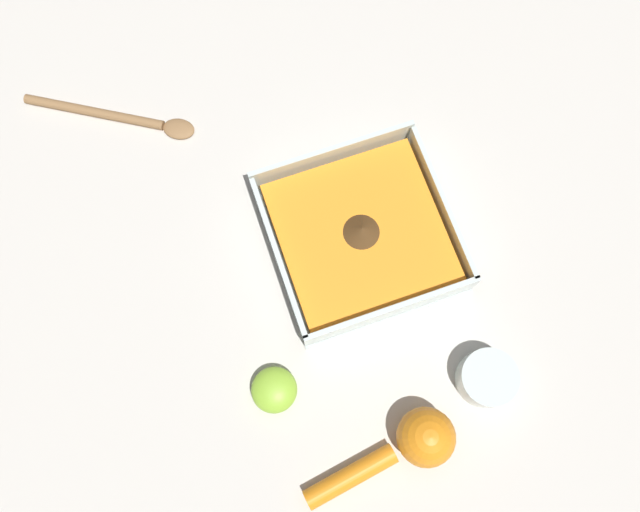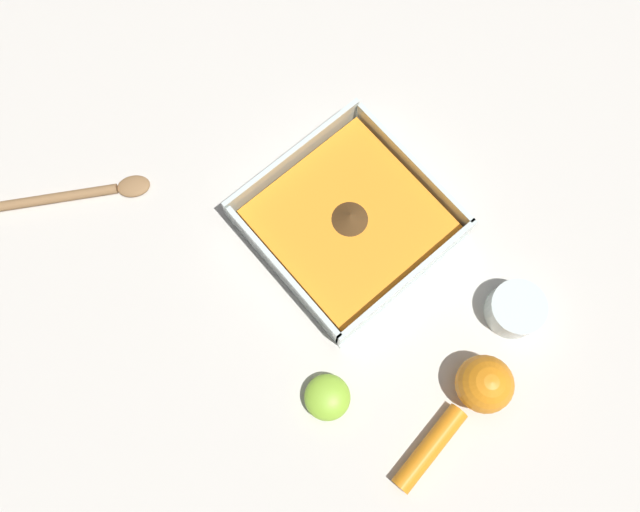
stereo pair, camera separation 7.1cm
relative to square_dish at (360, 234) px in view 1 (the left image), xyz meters
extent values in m
plane|color=beige|center=(-0.01, 0.00, -0.02)|extent=(4.00, 4.00, 0.00)
cube|color=silver|center=(0.00, 0.00, -0.01)|extent=(0.21, 0.21, 0.01)
cube|color=silver|center=(0.00, 0.10, 0.01)|extent=(0.21, 0.01, 0.04)
cube|color=silver|center=(0.00, -0.10, 0.01)|extent=(0.21, 0.01, 0.04)
cube|color=silver|center=(0.10, 0.00, 0.01)|extent=(0.01, 0.19, 0.04)
cube|color=silver|center=(-0.10, 0.00, 0.01)|extent=(0.01, 0.19, 0.04)
cube|color=orange|center=(0.00, 0.00, 0.00)|extent=(0.19, 0.19, 0.02)
cone|color=#4C3319|center=(0.00, 0.00, 0.02)|extent=(0.04, 0.04, 0.01)
cylinder|color=silver|center=(0.07, -0.20, 0.00)|extent=(0.06, 0.06, 0.04)
cylinder|color=#4C3319|center=(0.07, -0.20, 0.00)|extent=(0.06, 0.06, 0.02)
sphere|color=orange|center=(-0.02, -0.24, 0.01)|extent=(0.06, 0.06, 0.06)
cylinder|color=orange|center=(-0.10, -0.25, -0.01)|extent=(0.11, 0.04, 0.02)
ellipsoid|color=#93CC38|center=(-0.15, -0.14, 0.00)|extent=(0.05, 0.05, 0.03)
ellipsoid|color=olive|center=(-0.16, 0.21, -0.01)|extent=(0.05, 0.04, 0.01)
cylinder|color=olive|center=(-0.26, 0.26, -0.01)|extent=(0.16, 0.10, 0.01)
camera|label=1|loc=(-0.12, -0.19, 0.70)|focal=35.00mm
camera|label=2|loc=(-0.18, -0.16, 0.70)|focal=35.00mm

